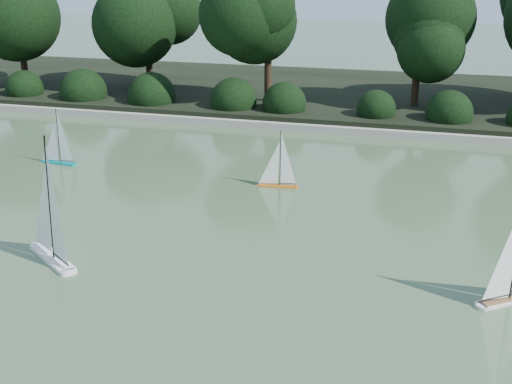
# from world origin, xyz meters

# --- Properties ---
(ground) EXTENTS (80.00, 80.00, 0.00)m
(ground) POSITION_xyz_m (0.00, 0.00, 0.00)
(ground) COLOR #3C5432
(ground) RESTS_ON ground
(pond_coping) EXTENTS (40.00, 0.35, 0.18)m
(pond_coping) POSITION_xyz_m (0.00, 9.00, 0.09)
(pond_coping) COLOR gray
(pond_coping) RESTS_ON ground
(far_bank) EXTENTS (40.00, 8.00, 0.30)m
(far_bank) POSITION_xyz_m (0.00, 13.00, 0.15)
(far_bank) COLOR black
(far_bank) RESTS_ON ground
(tree_line) EXTENTS (26.31, 3.93, 4.39)m
(tree_line) POSITION_xyz_m (1.23, 11.44, 2.64)
(tree_line) COLOR black
(tree_line) RESTS_ON ground
(shrub_hedge) EXTENTS (29.10, 1.10, 1.10)m
(shrub_hedge) POSITION_xyz_m (0.00, 9.90, 0.45)
(shrub_hedge) COLOR black
(shrub_hedge) RESTS_ON ground
(sailboat_white_a) EXTENTS (1.27, 0.98, 1.95)m
(sailboat_white_a) POSITION_xyz_m (-3.68, 0.87, 0.31)
(sailboat_white_a) COLOR white
(sailboat_white_a) RESTS_ON ground
(sailboat_orange) EXTENTS (0.86, 0.23, 1.17)m
(sailboat_orange) POSITION_xyz_m (-1.27, 4.71, 0.18)
(sailboat_orange) COLOR orange
(sailboat_orange) RESTS_ON ground
(sailboat_teal) EXTENTS (0.92, 0.22, 1.26)m
(sailboat_teal) POSITION_xyz_m (-6.06, 4.91, 0.20)
(sailboat_teal) COLOR #00858D
(sailboat_teal) RESTS_ON ground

